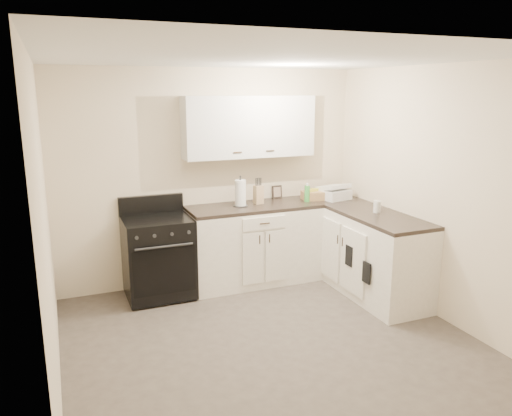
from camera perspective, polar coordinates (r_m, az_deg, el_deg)
name	(u,v)px	position (r m, az deg, el deg)	size (l,w,h in m)	color
floor	(273,344)	(4.70, 1.91, -15.29)	(3.60, 3.60, 0.00)	#473F38
ceiling	(275,58)	(4.13, 2.19, 16.77)	(3.60, 3.60, 0.00)	white
wall_back	(211,177)	(5.90, -5.18, 3.50)	(3.60, 3.60, 0.00)	beige
wall_right	(440,194)	(5.24, 20.31, 1.47)	(3.60, 3.60, 0.00)	beige
wall_left	(45,233)	(3.89, -22.93, -2.66)	(3.60, 3.60, 0.00)	beige
wall_front	(414,285)	(2.78, 17.65, -8.40)	(3.60, 3.60, 0.00)	beige
base_cabinets_back	(254,245)	(5.95, -0.24, -4.28)	(1.55, 0.60, 0.90)	white
base_cabinets_right	(361,250)	(5.90, 11.95, -4.76)	(0.60, 1.90, 0.90)	white
countertop_back	(254,207)	(5.83, -0.24, 0.13)	(1.55, 0.60, 0.04)	black
countertop_right	(363,211)	(5.77, 12.17, -0.32)	(0.60, 1.90, 0.04)	black
upper_cabinets	(249,127)	(5.83, -0.81, 9.28)	(1.55, 0.30, 0.70)	silver
stove	(158,257)	(5.62, -11.08, -5.52)	(0.72, 0.62, 0.88)	black
knife_block	(258,195)	(5.89, 0.28, 1.54)	(0.10, 0.09, 0.22)	tan
paper_towel	(240,193)	(5.75, -1.80, 1.71)	(0.13, 0.13, 0.31)	white
soap_bottle	(307,194)	(6.03, 5.86, 1.65)	(0.06, 0.06, 0.19)	green
picture_frame	(277,192)	(6.20, 2.41, 1.86)	(0.13, 0.02, 0.16)	black
wicker_basket	(315,195)	(6.17, 6.74, 1.44)	(0.31, 0.20, 0.10)	#AB8451
countertop_grill	(334,194)	(6.23, 8.89, 1.58)	(0.33, 0.31, 0.12)	white
glass_jar	(377,207)	(5.63, 13.66, 0.15)	(0.08, 0.08, 0.13)	silver
oven_mitt_near	(366,273)	(5.29, 12.51, -7.23)	(0.02, 0.13, 0.22)	black
oven_mitt_far	(349,256)	(5.52, 10.60, -5.40)	(0.02, 0.13, 0.22)	black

